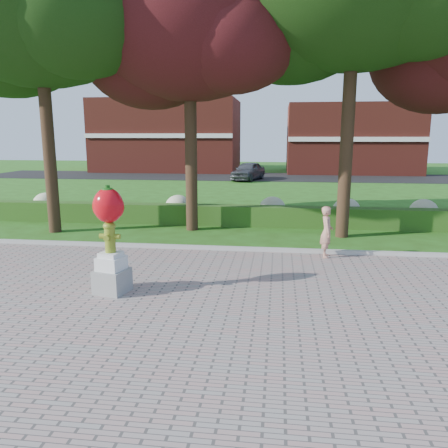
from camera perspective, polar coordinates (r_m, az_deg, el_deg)
name	(u,v)px	position (r m, az deg, el deg)	size (l,w,h in m)	color
ground	(225,284)	(10.67, 0.12, -7.80)	(100.00, 100.00, 0.00)	#274E13
walkway	(193,369)	(7.06, -4.07, -18.33)	(40.00, 14.00, 0.04)	gray
curb	(237,249)	(13.50, 1.68, -3.32)	(40.00, 0.18, 0.15)	#ADADA5
lawn_hedge	(247,216)	(17.33, 2.96, 1.08)	(24.00, 0.70, 0.80)	#214714
hydrangea_row	(262,208)	(18.25, 4.99, 2.07)	(20.10, 1.10, 0.99)	#B0B388
street	(264,177)	(38.18, 5.30, 6.16)	(50.00, 8.00, 0.02)	black
building_left	(168,136)	(45.41, -7.31, 11.37)	(14.00, 8.00, 7.00)	maroon
building_right	(350,139)	(44.52, 16.18, 10.63)	(12.00, 8.00, 6.40)	maroon
tree_far_left	(36,2)	(17.80, -23.38, 25.06)	(9.00, 7.68, 11.66)	black
tree_mid_left	(187,26)	(16.85, -4.88, 24.40)	(8.25, 7.04, 10.69)	black
hydrant_sculpture	(110,237)	(9.97, -14.68, -1.61)	(0.79, 0.79, 2.43)	gray
woman	(327,232)	(12.97, 13.26, -1.00)	(0.55, 0.36, 1.50)	tan
parked_car	(248,171)	(35.19, 3.17, 6.95)	(1.72, 4.28, 1.46)	#404247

